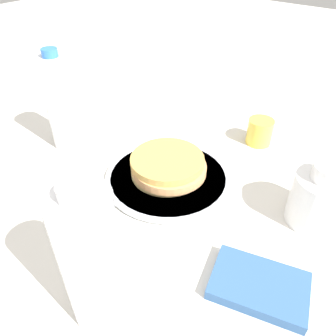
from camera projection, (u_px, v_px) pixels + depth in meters
name	position (u px, v px, depth m)	size (l,w,h in m)	color
ground_plane	(150.00, 181.00, 0.73)	(4.00, 4.00, 0.00)	silver
plate	(168.00, 177.00, 0.73)	(0.28, 0.28, 0.01)	silver
pancake_stack	(168.00, 167.00, 0.72)	(0.17, 0.17, 0.05)	#D4B671
juice_glass	(260.00, 132.00, 0.84)	(0.06, 0.06, 0.07)	yellow
cream_jug	(319.00, 198.00, 0.60)	(0.11, 0.11, 0.13)	white
water_bottle_near	(91.00, 262.00, 0.42)	(0.08, 0.08, 0.25)	white
water_bottle_mid	(61.00, 103.00, 0.78)	(0.07, 0.07, 0.24)	white
napkin	(259.00, 286.00, 0.51)	(0.17, 0.14, 0.02)	#33598C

